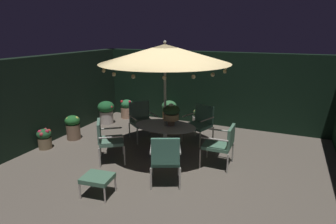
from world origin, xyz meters
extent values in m
cube|color=#63594E|center=(0.00, 0.00, -0.01)|extent=(7.49, 6.58, 0.02)
cube|color=black|center=(0.00, 3.14, 1.12)|extent=(7.49, 0.30, 2.25)
cube|color=black|center=(-3.60, 0.00, 1.12)|extent=(0.30, 6.58, 2.25)
cylinder|color=#B8B7AB|center=(-0.29, 0.30, 0.01)|extent=(0.58, 0.58, 0.03)
cylinder|color=#B8B7AB|center=(-0.29, 0.30, 0.36)|extent=(0.09, 0.09, 0.72)
ellipsoid|color=#A0A9B1|center=(-0.29, 0.30, 0.74)|extent=(1.45, 1.00, 0.03)
cylinder|color=#B4B4A5|center=(-0.29, 0.30, 1.16)|extent=(0.06, 0.06, 2.31)
cone|color=tan|center=(-0.29, 0.30, 2.37)|extent=(2.85, 2.85, 0.40)
sphere|color=#B4B4A5|center=(-0.29, 0.30, 2.61)|extent=(0.07, 0.07, 0.07)
sphere|color=#F9DB8C|center=(1.02, 0.26, 2.07)|extent=(0.07, 0.07, 0.07)
sphere|color=#F9DB8C|center=(0.91, 0.83, 2.07)|extent=(0.07, 0.07, 0.07)
sphere|color=#F9DB8C|center=(0.67, 1.20, 2.07)|extent=(0.07, 0.07, 0.07)
sphere|color=#F9DB8C|center=(0.18, 1.52, 2.07)|extent=(0.07, 0.07, 0.07)
sphere|color=#F9DB8C|center=(-0.29, 1.61, 2.07)|extent=(0.07, 0.07, 0.07)
sphere|color=#F9DB8C|center=(-0.79, 1.52, 2.07)|extent=(0.07, 0.07, 0.07)
sphere|color=#F9DB8C|center=(-1.20, 1.25, 2.07)|extent=(0.07, 0.07, 0.07)
sphere|color=#F9DB8C|center=(-1.50, 0.82, 2.07)|extent=(0.07, 0.07, 0.07)
sphere|color=#F9DB8C|center=(-1.61, 0.29, 2.07)|extent=(0.07, 0.07, 0.07)
sphere|color=#F9DB8C|center=(-1.48, -0.25, 2.07)|extent=(0.07, 0.07, 0.07)
sphere|color=#F9DB8C|center=(-1.24, -0.61, 2.07)|extent=(0.07, 0.07, 0.07)
sphere|color=#F9DB8C|center=(-0.79, -0.92, 2.07)|extent=(0.07, 0.07, 0.07)
sphere|color=#F9DB8C|center=(-0.32, -1.01, 2.07)|extent=(0.07, 0.07, 0.07)
sphere|color=#F9DB8C|center=(0.23, -0.90, 2.07)|extent=(0.07, 0.07, 0.07)
sphere|color=#F9DB8C|center=(0.66, -0.61, 2.07)|extent=(0.07, 0.07, 0.07)
sphere|color=#F9DB8C|center=(0.90, -0.24, 2.07)|extent=(0.07, 0.07, 0.07)
cylinder|color=tan|center=(-0.18, 0.38, 0.82)|extent=(0.16, 0.16, 0.13)
cylinder|color=tan|center=(-0.18, 0.38, 0.96)|extent=(0.36, 0.36, 0.14)
ellipsoid|color=#284527|center=(-0.18, 0.38, 1.11)|extent=(0.39, 0.39, 0.23)
sphere|color=silver|center=(-0.18, 0.38, 1.20)|extent=(0.14, 0.14, 0.14)
cylinder|color=#B7B4A9|center=(-0.15, -0.68, 0.23)|extent=(0.04, 0.04, 0.45)
cylinder|color=#B7B4A9|center=(0.34, -0.46, 0.23)|extent=(0.04, 0.04, 0.45)
cylinder|color=#B7B4A9|center=(0.08, -1.18, 0.23)|extent=(0.04, 0.04, 0.45)
cylinder|color=#B7B4A9|center=(0.56, -0.97, 0.23)|extent=(0.04, 0.04, 0.45)
cube|color=#437B65|center=(0.21, -0.82, 0.49)|extent=(0.70, 0.71, 0.07)
cube|color=#437B65|center=(0.32, -1.06, 0.77)|extent=(0.49, 0.26, 0.50)
cylinder|color=#B7B4A9|center=(-0.04, -0.93, 0.72)|extent=(0.25, 0.50, 0.04)
cylinder|color=#B7B4A9|center=(0.45, -0.71, 0.72)|extent=(0.25, 0.50, 0.04)
cylinder|color=#B3AEA5|center=(0.64, 0.02, 0.21)|extent=(0.04, 0.04, 0.43)
cylinder|color=#B3AEA5|center=(0.64, 0.59, 0.21)|extent=(0.04, 0.04, 0.43)
cylinder|color=#B3AEA5|center=(1.23, 0.02, 0.21)|extent=(0.04, 0.04, 0.43)
cylinder|color=#B3AEA5|center=(1.23, 0.60, 0.21)|extent=(0.04, 0.04, 0.43)
cube|color=#4B795F|center=(0.94, 0.31, 0.46)|extent=(0.58, 0.57, 0.07)
cube|color=#4B795F|center=(1.22, 0.31, 0.71)|extent=(0.06, 0.55, 0.42)
cylinder|color=#B3AEA5|center=(0.94, 0.02, 0.71)|extent=(0.56, 0.04, 0.04)
cylinder|color=#B3AEA5|center=(0.93, 0.60, 0.71)|extent=(0.56, 0.04, 0.04)
cylinder|color=#B8B3A3|center=(0.32, 1.08, 0.20)|extent=(0.04, 0.04, 0.40)
cylinder|color=#B8B3A3|center=(-0.25, 1.29, 0.20)|extent=(0.04, 0.04, 0.40)
cylinder|color=#B8B3A3|center=(0.51, 1.61, 0.20)|extent=(0.04, 0.04, 0.40)
cylinder|color=#B8B3A3|center=(-0.05, 1.82, 0.20)|extent=(0.04, 0.04, 0.40)
cube|color=#447562|center=(0.13, 1.45, 0.44)|extent=(0.74, 0.72, 0.07)
cube|color=#447562|center=(0.23, 1.71, 0.71)|extent=(0.56, 0.25, 0.48)
cylinder|color=#B8B3A3|center=(0.41, 1.35, 0.68)|extent=(0.22, 0.52, 0.04)
cylinder|color=#B8B3A3|center=(-0.15, 1.56, 0.68)|extent=(0.22, 0.52, 0.04)
cylinder|color=#B4B4A7|center=(-0.86, 1.12, 0.21)|extent=(0.04, 0.04, 0.42)
cylinder|color=#B4B4A7|center=(-1.23, 0.64, 0.21)|extent=(0.04, 0.04, 0.42)
cylinder|color=#B4B4A7|center=(-1.30, 1.46, 0.21)|extent=(0.04, 0.04, 0.42)
cylinder|color=#B4B4A7|center=(-1.67, 0.98, 0.21)|extent=(0.04, 0.04, 0.42)
cube|color=slate|center=(-1.27, 1.05, 0.45)|extent=(0.79, 0.80, 0.07)
cube|color=slate|center=(-1.48, 1.21, 0.74)|extent=(0.40, 0.49, 0.50)
cylinder|color=#B4B4A7|center=(-1.08, 1.29, 0.65)|extent=(0.45, 0.36, 0.04)
cylinder|color=#B4B4A7|center=(-1.45, 0.81, 0.65)|extent=(0.45, 0.36, 0.04)
cylinder|color=#B4B1A8|center=(-1.25, -0.02, 0.22)|extent=(0.04, 0.04, 0.44)
cylinder|color=#B4B1A8|center=(-0.91, -0.49, 0.22)|extent=(0.04, 0.04, 0.44)
cylinder|color=#B4B1A8|center=(-1.68, -0.32, 0.22)|extent=(0.04, 0.04, 0.44)
cylinder|color=#B4B1A8|center=(-1.35, -0.80, 0.22)|extent=(0.04, 0.04, 0.44)
cube|color=#527965|center=(-1.30, -0.41, 0.47)|extent=(0.75, 0.76, 0.07)
cube|color=#527965|center=(-1.50, -0.55, 0.73)|extent=(0.37, 0.49, 0.44)
cylinder|color=#B4B1A8|center=(-1.47, -0.17, 0.67)|extent=(0.44, 0.32, 0.04)
cylinder|color=#B4B1A8|center=(-1.13, -0.65, 0.67)|extent=(0.44, 0.32, 0.04)
cylinder|color=#BAB0A6|center=(-0.99, -1.53, 0.15)|extent=(0.03, 0.03, 0.30)
cylinder|color=#BAB0A6|center=(-0.51, -1.47, 0.15)|extent=(0.03, 0.03, 0.30)
cylinder|color=#BAB0A6|center=(-0.94, -1.92, 0.15)|extent=(0.03, 0.03, 0.30)
cylinder|color=#BAB0A6|center=(-0.46, -1.87, 0.15)|extent=(0.03, 0.03, 0.30)
cube|color=#4A775B|center=(-0.72, -1.70, 0.34)|extent=(0.56, 0.49, 0.08)
cylinder|color=#84664F|center=(-3.02, 0.30, 0.21)|extent=(0.36, 0.36, 0.42)
ellipsoid|color=#22642B|center=(-3.02, 0.30, 0.52)|extent=(0.40, 0.40, 0.28)
sphere|color=#F1D252|center=(-2.90, 0.33, 0.59)|extent=(0.10, 0.10, 0.10)
sphere|color=#F2CC5A|center=(-3.11, 0.38, 0.55)|extent=(0.09, 0.09, 0.09)
sphere|color=#F3D652|center=(-3.08, 0.20, 0.59)|extent=(0.08, 0.08, 0.08)
cylinder|color=silver|center=(-0.16, 2.60, 0.17)|extent=(0.44, 0.44, 0.34)
ellipsoid|color=#376534|center=(-0.16, 2.60, 0.46)|extent=(0.41, 0.41, 0.29)
sphere|color=red|center=(-0.05, 2.62, 0.50)|extent=(0.09, 0.09, 0.09)
sphere|color=red|center=(-0.15, 2.76, 0.48)|extent=(0.06, 0.06, 0.06)
sphere|color=red|center=(-0.26, 2.71, 0.49)|extent=(0.06, 0.06, 0.06)
sphere|color=red|center=(-0.30, 2.52, 0.51)|extent=(0.06, 0.06, 0.06)
sphere|color=red|center=(-0.11, 2.52, 0.50)|extent=(0.06, 0.06, 0.06)
cylinder|color=beige|center=(-3.00, 1.80, 0.20)|extent=(0.42, 0.42, 0.40)
ellipsoid|color=#1E5B2D|center=(-3.00, 1.80, 0.54)|extent=(0.52, 0.52, 0.36)
sphere|color=red|center=(-2.79, 1.77, 0.56)|extent=(0.11, 0.11, 0.11)
sphere|color=#DE2F3F|center=(-3.04, 1.94, 0.64)|extent=(0.07, 0.07, 0.07)
sphere|color=red|center=(-3.04, 1.67, 0.56)|extent=(0.10, 0.10, 0.10)
cylinder|color=tan|center=(-2.72, 2.58, 0.18)|extent=(0.41, 0.41, 0.36)
ellipsoid|color=#2B7440|center=(-2.72, 2.58, 0.48)|extent=(0.42, 0.42, 0.29)
sphere|color=red|center=(-2.58, 2.54, 0.58)|extent=(0.09, 0.09, 0.09)
sphere|color=#D82747|center=(-2.65, 2.74, 0.51)|extent=(0.08, 0.08, 0.08)
sphere|color=#DB3B47|center=(-2.78, 2.66, 0.50)|extent=(0.08, 0.08, 0.08)
sphere|color=#DE383B|center=(-2.86, 2.57, 0.53)|extent=(0.07, 0.07, 0.07)
sphere|color=red|center=(-2.83, 2.45, 0.58)|extent=(0.09, 0.09, 0.09)
sphere|color=#CB3546|center=(-2.64, 2.49, 0.52)|extent=(0.07, 0.07, 0.07)
cylinder|color=#A26C3E|center=(-1.25, 2.77, 0.19)|extent=(0.42, 0.42, 0.39)
ellipsoid|color=#367441|center=(-1.25, 2.77, 0.52)|extent=(0.48, 0.48, 0.33)
sphere|color=#DB2042|center=(-1.13, 2.74, 0.54)|extent=(0.08, 0.08, 0.08)
sphere|color=#D52B46|center=(-1.17, 2.88, 0.53)|extent=(0.08, 0.08, 0.08)
sphere|color=#D82A40|center=(-1.34, 2.94, 0.61)|extent=(0.08, 0.08, 0.08)
sphere|color=red|center=(-1.38, 2.79, 0.62)|extent=(0.10, 0.10, 0.10)
sphere|color=red|center=(-1.33, 2.68, 0.60)|extent=(0.06, 0.06, 0.06)
sphere|color=red|center=(-1.19, 2.58, 0.56)|extent=(0.08, 0.08, 0.08)
cylinder|color=#826C4D|center=(-3.24, -0.49, 0.14)|extent=(0.32, 0.32, 0.29)
ellipsoid|color=#22542D|center=(-3.24, -0.49, 0.38)|extent=(0.35, 0.35, 0.25)
sphere|color=#C72B42|center=(-3.12, -0.49, 0.47)|extent=(0.09, 0.09, 0.09)
sphere|color=red|center=(-3.17, -0.39, 0.43)|extent=(0.11, 0.11, 0.11)
sphere|color=#CC2E3E|center=(-3.29, -0.38, 0.47)|extent=(0.06, 0.06, 0.06)
sphere|color=red|center=(-3.33, -0.50, 0.40)|extent=(0.10, 0.10, 0.10)
sphere|color=#C72344|center=(-3.27, -0.58, 0.46)|extent=(0.10, 0.10, 0.10)
sphere|color=#C6333E|center=(-3.18, -0.62, 0.42)|extent=(0.09, 0.09, 0.09)
camera|label=1|loc=(2.19, -5.29, 2.83)|focal=30.08mm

